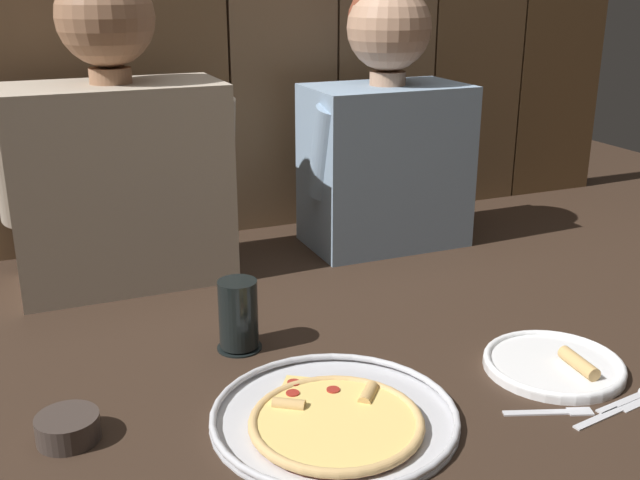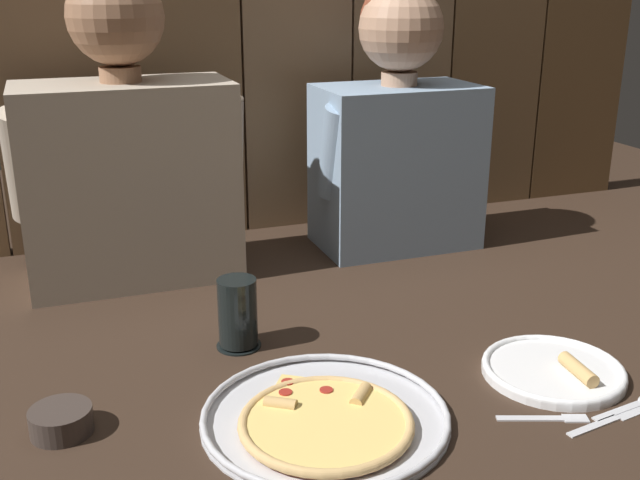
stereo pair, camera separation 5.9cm
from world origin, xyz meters
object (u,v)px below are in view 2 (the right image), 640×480
at_px(dinner_plate, 554,370).
at_px(drinking_glass, 238,314).
at_px(pizza_tray, 325,418).
at_px(dipping_bowl, 61,419).
at_px(diner_right, 398,129).
at_px(diner_left, 126,146).

xyz_separation_m(dinner_plate, drinking_glass, (-0.44, 0.27, 0.05)).
xyz_separation_m(pizza_tray, dinner_plate, (0.39, 0.01, -0.00)).
xyz_separation_m(dipping_bowl, diner_right, (0.77, 0.56, 0.25)).
distance_m(pizza_tray, dipping_bowl, 0.36).
xyz_separation_m(pizza_tray, diner_left, (-0.18, 0.66, 0.27)).
height_order(drinking_glass, diner_left, diner_left).
bearing_deg(drinking_glass, diner_right, 39.52).
bearing_deg(drinking_glass, dipping_bowl, -150.09).
distance_m(dinner_plate, diner_left, 0.91).
bearing_deg(dipping_bowl, diner_right, 36.12).
relative_size(diner_left, diner_right, 1.06).
bearing_deg(diner_right, drinking_glass, -140.48).
relative_size(dipping_bowl, diner_right, 0.15).
distance_m(drinking_glass, dipping_bowl, 0.34).
bearing_deg(dinner_plate, diner_left, 130.63).
bearing_deg(dipping_bowl, diner_left, 73.04).
distance_m(dinner_plate, diner_right, 0.71).
distance_m(pizza_tray, diner_right, 0.83).
xyz_separation_m(pizza_tray, dipping_bowl, (-0.35, 0.10, 0.01)).
distance_m(diner_left, diner_right, 0.60).
bearing_deg(diner_left, diner_right, 0.01).
bearing_deg(dinner_plate, diner_right, 87.19).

